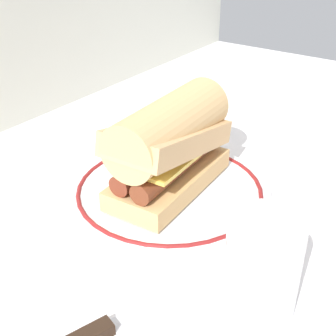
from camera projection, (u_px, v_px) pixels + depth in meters
ground_plane at (159, 192)px, 0.62m from camera, size 1.50×1.50×0.00m
plate at (168, 192)px, 0.61m from camera, size 0.27×0.27×0.01m
sausage_sandwich at (168, 145)px, 0.57m from camera, size 0.19×0.10×0.12m
drinking_glass at (261, 273)px, 0.42m from camera, size 0.07×0.07×0.10m
butter_knife at (122, 320)px, 0.42m from camera, size 0.16×0.07×0.01m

